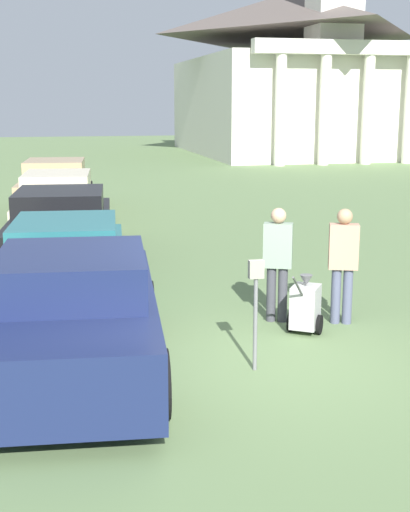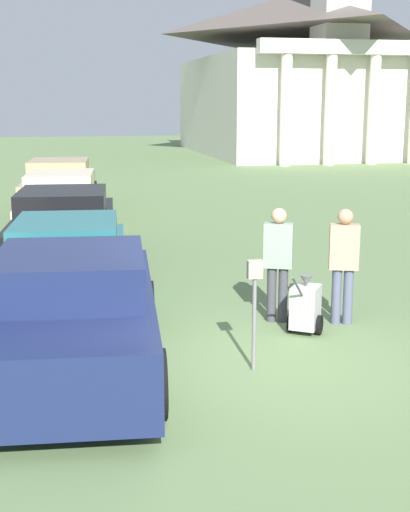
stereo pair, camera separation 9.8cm
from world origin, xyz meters
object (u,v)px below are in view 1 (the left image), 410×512
Objects in this scene: parked_car_tan at (56,188)px; parking_meter at (256,294)px; equipment_cart at (305,306)px; parked_car_navy at (74,316)px; person_worker at (278,258)px; parked_car_cream at (59,205)px; person_supervisor at (343,259)px; church at (293,66)px; parked_car_black at (62,227)px; parked_car_teal at (67,266)px.

parking_meter is at bearing -75.68° from parked_car_tan.
parked_car_navy is at bearing -132.07° from equipment_cart.
parked_car_navy is 3.35m from person_worker.
parked_car_cream is (-0.00, 9.61, -0.02)m from parked_car_navy.
person_supervisor reaches higher than parked_car_tan.
parked_car_tan is 3.09× the size of person_worker.
church is (11.56, 33.85, 4.96)m from equipment_cart.
equipment_cart is at bearing -54.68° from parked_car_black.
parked_car_black is at bearing -84.76° from parked_car_tan.
parked_car_black is 5.14× the size of equipment_cart.
parked_car_teal is at bearing -177.87° from equipment_cart.
person_worker reaches higher than parked_car_cream.
parked_car_black is at bearing 95.24° from parked_car_navy.
person_worker is (0.87, 1.83, 0.02)m from parking_meter.
parking_meter is at bearing -109.84° from church.
parked_car_tan reaches higher than parked_car_black.
church is at bearing 104.79° from equipment_cart.
church reaches higher than parked_car_teal.
parked_car_teal is at bearing -4.28° from person_supervisor.
parked_car_tan reaches higher than parked_car_cream.
person_supervisor reaches higher than parked_car_navy.
church is at bearing 60.93° from parked_car_tan.
person_supervisor is at bearing 21.36° from parked_car_navy.
parked_car_navy is at bearing 169.43° from parking_meter.
parked_car_tan is 12.59m from equipment_cart.
parked_car_cream is 3.06× the size of person_supervisor.
parked_car_black is (-0.00, 3.60, 0.01)m from parked_car_teal.
parked_car_black is at bearing -117.64° from church.
person_worker is at bearing 143.83° from equipment_cart.
parked_car_teal is at bearing -114.91° from church.
parked_car_cream is 9.35m from person_supervisor.
parked_car_cream is at bearing 95.24° from parked_car_navy.
parked_car_cream is 8.72m from person_worker.
equipment_cart is at bearing 19.52° from parked_car_navy.
parked_car_cream is 29.48m from church.
church reaches higher than parking_meter.
parked_car_teal is 6.80m from parked_car_cream.
parking_meter is at bearing 59.69° from person_supervisor.
person_worker is (3.02, -8.18, 0.28)m from parked_car_cream.
equipment_cart is (1.10, 1.22, -0.57)m from parking_meter.
equipment_cart is at bearing -26.28° from parked_car_teal.
person_supervisor is at bearing -66.50° from parked_car_tan.
parked_car_tan is (-0.00, 12.99, 0.02)m from parked_car_navy.
parked_car_teal is 0.95× the size of parked_car_black.
parked_car_teal is at bearing -84.76° from parked_car_black.
parked_car_cream is 9.37m from equipment_cart.
parked_car_black reaches higher than parked_car_teal.
parked_car_teal reaches higher than parking_meter.
parked_car_cream is (-0.00, 6.80, 0.02)m from parked_car_teal.
parked_car_cream is at bearing 143.87° from equipment_cart.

